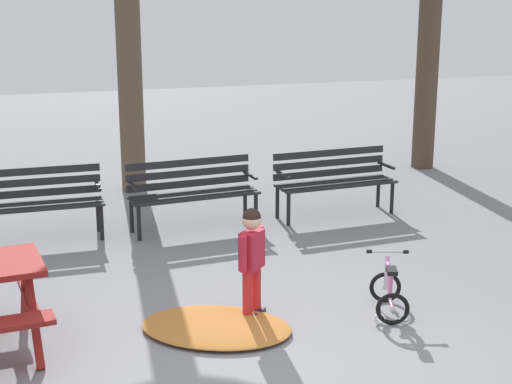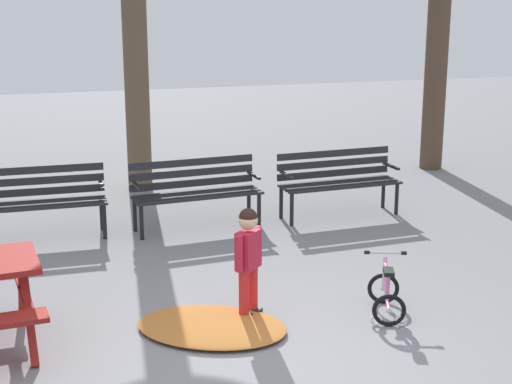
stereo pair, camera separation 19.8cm
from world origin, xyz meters
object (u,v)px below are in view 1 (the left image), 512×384
at_px(park_bench_far_left, 33,198).
at_px(park_bench_left, 192,188).
at_px(park_bench_right, 333,177).
at_px(child_standing, 252,254).
at_px(kids_bicycle, 389,293).

height_order(park_bench_far_left, park_bench_left, same).
height_order(park_bench_far_left, park_bench_right, same).
bearing_deg(child_standing, kids_bicycle, -14.70).
bearing_deg(park_bench_far_left, kids_bicycle, -48.09).
distance_m(park_bench_far_left, park_bench_left, 1.90).
distance_m(park_bench_right, child_standing, 3.51).
height_order(park_bench_left, kids_bicycle, park_bench_left).
bearing_deg(kids_bicycle, child_standing, 165.30).
xyz_separation_m(park_bench_far_left, kids_bicycle, (2.95, -3.29, -0.31)).
distance_m(park_bench_right, kids_bicycle, 3.29).
relative_size(park_bench_right, child_standing, 1.58).
bearing_deg(kids_bicycle, park_bench_far_left, 131.91).
bearing_deg(park_bench_right, park_bench_left, 179.85).
bearing_deg(park_bench_right, kids_bicycle, -104.86).
bearing_deg(child_standing, park_bench_right, 54.15).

